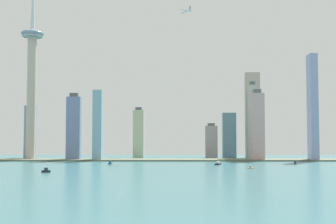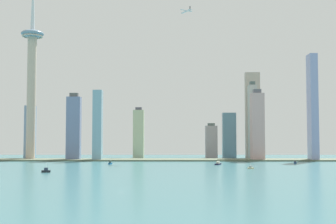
{
  "view_description": "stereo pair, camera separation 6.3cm",
  "coord_description": "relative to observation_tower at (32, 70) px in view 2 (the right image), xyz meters",
  "views": [
    {
      "loc": [
        36.59,
        -321.32,
        37.51
      ],
      "look_at": [
        30.34,
        399.58,
        79.28
      ],
      "focal_mm": 47.96,
      "sensor_mm": 36.0,
      "label": 1
    },
    {
      "loc": [
        36.65,
        -321.32,
        37.51
      ],
      "look_at": [
        30.34,
        399.58,
        79.28
      ],
      "focal_mm": 47.96,
      "sensor_mm": 36.0,
      "label": 2
    }
  ],
  "objects": [
    {
      "name": "boat_1",
      "position": [
        103.63,
        -272.72,
        -152.45
      ],
      "size": [
        9.92,
        5.29,
        10.01
      ],
      "rotation": [
        0.0,
        0.0,
        0.22
      ],
      "color": "#1E2429",
      "rests_on": "ground"
    },
    {
      "name": "observation_tower",
      "position": [
        0.0,
        0.0,
        0.0
      ],
      "size": [
        38.66,
        38.66,
        345.1
      ],
      "color": "#C2AC99",
      "rests_on": "ground"
    },
    {
      "name": "boat_2",
      "position": [
        152.58,
        -119.79,
        -152.75
      ],
      "size": [
        4.29,
        12.4,
        10.77
      ],
      "rotation": [
        0.0,
        0.0,
        4.62
      ],
      "color": "#154F81",
      "rests_on": "ground"
    },
    {
      "name": "skyscraper_0",
      "position": [
        383.31,
        -14.04,
        -97.15
      ],
      "size": [
        20.37,
        23.79,
        118.65
      ],
      "color": "#C69F9E",
      "rests_on": "ground"
    },
    {
      "name": "ground_plane",
      "position": [
        204.19,
        -440.77,
        -154.35
      ],
      "size": [
        6000.0,
        6000.0,
        0.0
      ],
      "primitive_type": "plane",
      "color": "#35676D"
    },
    {
      "name": "skyscraper_5",
      "position": [
        117.53,
        -19.83,
        -95.86
      ],
      "size": [
        14.91,
        17.24,
        116.97
      ],
      "color": "#7AA7BD",
      "rests_on": "ground"
    },
    {
      "name": "waterfront_pier",
      "position": [
        204.19,
        -11.59,
        -153.21
      ],
      "size": [
        739.39,
        61.67,
        2.27
      ],
      "primitive_type": "cube",
      "color": "#58624D",
      "rests_on": "ground"
    },
    {
      "name": "boat_3",
      "position": [
        336.62,
        -213.67,
        -152.98
      ],
      "size": [
        7.15,
        8.87,
        7.19
      ],
      "rotation": [
        0.0,
        0.0,
        5.26
      ],
      "color": "beige",
      "rests_on": "ground"
    },
    {
      "name": "skyscraper_2",
      "position": [
        178.34,
        78.75,
        -108.52
      ],
      "size": [
        19.77,
        20.85,
        94.98
      ],
      "color": "#B4BC94",
      "rests_on": "ground"
    },
    {
      "name": "skyscraper_4",
      "position": [
        391.7,
        75.09,
        -74.3
      ],
      "size": [
        26.92,
        12.29,
        160.1
      ],
      "color": "#B5A090",
      "rests_on": "ground"
    },
    {
      "name": "boat_4",
      "position": [
        305.32,
        -131.07,
        -152.66
      ],
      "size": [
        10.97,
        17.99,
        4.7
      ],
      "rotation": [
        0.0,
        0.0,
        4.36
      ],
      "color": "black",
      "rests_on": "ground"
    },
    {
      "name": "skyscraper_10",
      "position": [
        75.34,
        -9.08,
        -99.73
      ],
      "size": [
        23.19,
        14.37,
        113.31
      ],
      "color": "#6A7BA3",
      "rests_on": "ground"
    },
    {
      "name": "skyscraper_8",
      "position": [
        384.97,
        38.11,
        -87.23
      ],
      "size": [
        13.64,
        22.18,
        138.27
      ],
      "color": "#ABAAA2",
      "rests_on": "ground"
    },
    {
      "name": "skyscraper_9",
      "position": [
        348.5,
        83.63,
        -111.96
      ],
      "size": [
        25.17,
        16.32,
        84.78
      ],
      "color": "slate",
      "rests_on": "ground"
    },
    {
      "name": "skyscraper_6",
      "position": [
        474.3,
        -18.99,
        -65.87
      ],
      "size": [
        12.41,
        24.44,
        176.94
      ],
      "color": "#8B95C6",
      "rests_on": "ground"
    },
    {
      "name": "skyscraper_3",
      "position": [
        315.19,
        85.55,
        -123.22
      ],
      "size": [
        22.16,
        16.32,
        65.33
      ],
      "color": "#9F9292",
      "rests_on": "ground"
    },
    {
      "name": "airplane",
      "position": [
        265.52,
        1.96,
        102.32
      ],
      "size": [
        21.26,
        23.55,
        7.64
      ],
      "rotation": [
        0.0,
        0.0,
        2.18
      ],
      "color": "silver"
    },
    {
      "name": "skyscraper_7",
      "position": [
        -11.28,
        32.13,
        -105.16
      ],
      "size": [
        16.7,
        17.63,
        104.27
      ],
      "color": "#718EAB",
      "rests_on": "ground"
    },
    {
      "name": "boat_0",
      "position": [
        422.54,
        -97.11,
        -153.1
      ],
      "size": [
        5.7,
        8.39,
        3.44
      ],
      "rotation": [
        0.0,
        0.0,
        1.15
      ],
      "color": "#214A87",
      "rests_on": "ground"
    }
  ]
}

